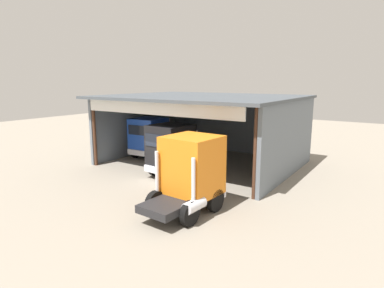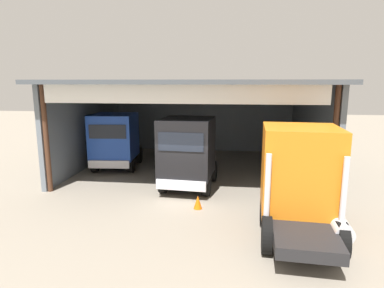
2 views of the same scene
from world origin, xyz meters
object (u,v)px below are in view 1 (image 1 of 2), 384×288
truck_orange_center_right_bay (190,172)px  tool_cart (210,146)px  truck_blue_center_bay (150,136)px  oil_drum (290,155)px  truck_black_center_left_bay (173,149)px  traffic_cone (159,182)px

truck_orange_center_right_bay → tool_cart: 13.99m
truck_blue_center_bay → oil_drum: size_ratio=5.18×
truck_black_center_left_bay → truck_blue_center_bay: bearing=-29.4°
oil_drum → tool_cart: size_ratio=0.94×
truck_blue_center_bay → truck_black_center_left_bay: (4.79, -3.22, 0.08)m
tool_cart → truck_blue_center_bay: bearing=-121.3°
truck_blue_center_bay → truck_orange_center_right_bay: (9.17, -7.60, 0.20)m
tool_cart → traffic_cone: bearing=-76.2°
truck_orange_center_right_bay → traffic_cone: bearing=155.8°
truck_orange_center_right_bay → tool_cart: truck_orange_center_right_bay is taller
oil_drum → tool_cart: 7.28m
oil_drum → traffic_cone: size_ratio=1.68×
oil_drum → truck_black_center_left_bay: bearing=-122.4°
oil_drum → traffic_cone: bearing=-113.1°
truck_black_center_left_bay → traffic_cone: 3.02m
truck_black_center_left_bay → traffic_cone: truck_black_center_left_bay is taller
truck_blue_center_bay → truck_orange_center_right_bay: 11.91m
traffic_cone → truck_blue_center_bay: bearing=134.3°
truck_orange_center_right_bay → traffic_cone: 4.45m
tool_cart → truck_orange_center_right_bay: bearing=-63.5°
tool_cart → truck_black_center_left_bay: bearing=-77.1°
truck_orange_center_right_bay → oil_drum: size_ratio=4.75×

